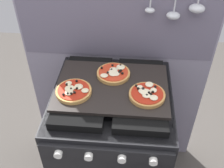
# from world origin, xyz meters

# --- Properties ---
(kitchen_backsplash) EXTENTS (1.10, 0.09, 1.55)m
(kitchen_backsplash) POSITION_xyz_m (0.00, 0.33, 0.79)
(kitchen_backsplash) COLOR gray
(kitchen_backsplash) RESTS_ON ground_plane
(stove) EXTENTS (0.60, 0.64, 0.90)m
(stove) POSITION_xyz_m (-0.00, -0.00, 0.45)
(stove) COLOR black
(stove) RESTS_ON ground_plane
(baking_tray) EXTENTS (0.54, 0.38, 0.02)m
(baking_tray) POSITION_xyz_m (0.00, 0.00, 0.91)
(baking_tray) COLOR black
(baking_tray) RESTS_ON stove
(pizza_left) EXTENTS (0.17, 0.17, 0.03)m
(pizza_left) POSITION_xyz_m (-0.17, -0.07, 0.93)
(pizza_left) COLOR tan
(pizza_left) RESTS_ON baking_tray
(pizza_right) EXTENTS (0.17, 0.17, 0.03)m
(pizza_right) POSITION_xyz_m (0.17, -0.06, 0.93)
(pizza_right) COLOR #C18947
(pizza_right) RESTS_ON baking_tray
(pizza_center) EXTENTS (0.17, 0.17, 0.03)m
(pizza_center) POSITION_xyz_m (-0.00, 0.08, 0.93)
(pizza_center) COLOR tan
(pizza_center) RESTS_ON baking_tray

